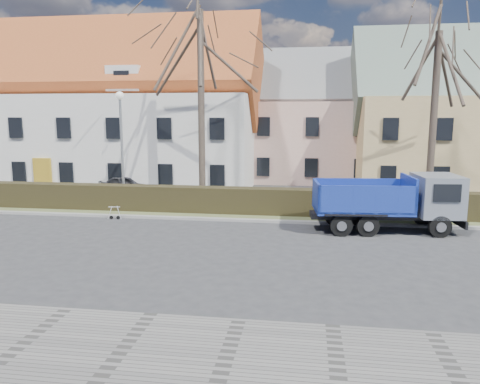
% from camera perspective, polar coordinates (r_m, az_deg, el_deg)
% --- Properties ---
extents(ground, '(120.00, 120.00, 0.00)m').
position_cam_1_polar(ground, '(17.69, -4.39, -6.86)').
color(ground, '#333435').
extents(sidewalk_near, '(80.00, 5.00, 0.08)m').
position_cam_1_polar(sidewalk_near, '(10.18, -15.62, -19.93)').
color(sidewalk_near, slate).
rests_on(sidewalk_near, ground).
extents(curb_far, '(80.00, 0.30, 0.12)m').
position_cam_1_polar(curb_far, '(22.04, -1.76, -3.38)').
color(curb_far, gray).
rests_on(curb_far, ground).
extents(grass_strip, '(80.00, 3.00, 0.10)m').
position_cam_1_polar(grass_strip, '(23.58, -1.08, -2.55)').
color(grass_strip, '#535E35').
rests_on(grass_strip, ground).
extents(hedge, '(60.00, 0.90, 1.30)m').
position_cam_1_polar(hedge, '(23.27, -1.17, -1.20)').
color(hedge, black).
rests_on(hedge, ground).
extents(building_white, '(26.80, 10.80, 9.50)m').
position_cam_1_polar(building_white, '(36.62, -19.17, 8.65)').
color(building_white, silver).
rests_on(building_white, ground).
extents(building_pink, '(10.80, 8.80, 8.00)m').
position_cam_1_polar(building_pink, '(36.56, 8.75, 7.88)').
color(building_pink, '#D2A494').
rests_on(building_pink, ground).
extents(tree_1, '(9.20, 9.20, 12.65)m').
position_cam_1_polar(tree_1, '(25.74, -4.77, 12.49)').
color(tree_1, '#42362D').
rests_on(tree_1, ground).
extents(tree_2, '(8.00, 8.00, 11.00)m').
position_cam_1_polar(tree_2, '(25.81, 22.63, 9.96)').
color(tree_2, '#42362D').
rests_on(tree_2, ground).
extents(dump_truck, '(6.53, 2.95, 2.53)m').
position_cam_1_polar(dump_truck, '(20.81, 16.81, -1.17)').
color(dump_truck, navy).
rests_on(dump_truck, ground).
extents(streetlight, '(0.48, 0.48, 6.20)m').
position_cam_1_polar(streetlight, '(25.56, -14.19, 5.01)').
color(streetlight, '#9A9C9E').
rests_on(streetlight, ground).
extents(cart_frame, '(0.81, 0.52, 0.70)m').
position_cam_1_polar(cart_frame, '(23.14, -15.57, -2.38)').
color(cart_frame, silver).
rests_on(cart_frame, ground).
extents(parked_car_a, '(3.59, 1.81, 1.17)m').
position_cam_1_polar(parked_car_a, '(30.27, -13.62, 0.91)').
color(parked_car_a, '#303134').
rests_on(parked_car_a, ground).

